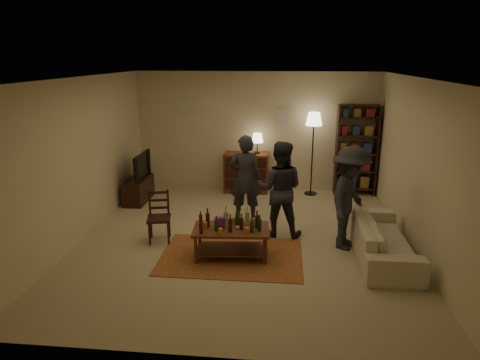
# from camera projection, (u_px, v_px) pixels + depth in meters

# --- Properties ---
(floor) EXTENTS (6.00, 6.00, 0.00)m
(floor) POSITION_uv_depth(u_px,v_px,m) (244.00, 239.00, 7.32)
(floor) COLOR #C6B793
(floor) RESTS_ON ground
(room_shell) EXTENTS (6.00, 6.00, 6.00)m
(room_shell) POSITION_uv_depth(u_px,v_px,m) (228.00, 111.00, 9.73)
(room_shell) COLOR beige
(room_shell) RESTS_ON ground
(rug) EXTENTS (2.20, 1.50, 0.01)m
(rug) POSITION_uv_depth(u_px,v_px,m) (231.00, 256.00, 6.70)
(rug) COLOR maroon
(rug) RESTS_ON ground
(coffee_table) EXTENTS (1.21, 0.72, 0.82)m
(coffee_table) POSITION_uv_depth(u_px,v_px,m) (231.00, 232.00, 6.59)
(coffee_table) COLOR #612C1B
(coffee_table) RESTS_ON ground
(dining_chair) EXTENTS (0.45, 0.45, 0.88)m
(dining_chair) POSITION_uv_depth(u_px,v_px,m) (159.00, 215.00, 7.19)
(dining_chair) COLOR black
(dining_chair) RESTS_ON ground
(tv_stand) EXTENTS (0.40, 1.00, 1.06)m
(tv_stand) POSITION_uv_depth(u_px,v_px,m) (138.00, 184.00, 9.17)
(tv_stand) COLOR black
(tv_stand) RESTS_ON ground
(dresser) EXTENTS (1.00, 0.50, 1.36)m
(dresser) POSITION_uv_depth(u_px,v_px,m) (246.00, 171.00, 9.80)
(dresser) COLOR brown
(dresser) RESTS_ON ground
(bookshelf) EXTENTS (0.90, 0.34, 2.02)m
(bookshelf) POSITION_uv_depth(u_px,v_px,m) (356.00, 149.00, 9.47)
(bookshelf) COLOR black
(bookshelf) RESTS_ON ground
(floor_lamp) EXTENTS (0.36, 0.36, 1.85)m
(floor_lamp) POSITION_uv_depth(u_px,v_px,m) (314.00, 125.00, 9.29)
(floor_lamp) COLOR black
(floor_lamp) RESTS_ON ground
(sofa) EXTENTS (0.81, 2.08, 0.61)m
(sofa) POSITION_uv_depth(u_px,v_px,m) (382.00, 238.00, 6.64)
(sofa) COLOR beige
(sofa) RESTS_ON ground
(person_left) EXTENTS (0.63, 0.44, 1.65)m
(person_left) POSITION_uv_depth(u_px,v_px,m) (245.00, 178.00, 7.98)
(person_left) COLOR #25262D
(person_left) RESTS_ON ground
(person_right) EXTENTS (0.87, 0.71, 1.67)m
(person_right) POSITION_uv_depth(u_px,v_px,m) (280.00, 189.00, 7.31)
(person_right) COLOR #292831
(person_right) RESTS_ON ground
(person_by_sofa) EXTENTS (1.02, 1.25, 1.69)m
(person_by_sofa) POSITION_uv_depth(u_px,v_px,m) (349.00, 198.00, 6.81)
(person_by_sofa) COLOR #282830
(person_by_sofa) RESTS_ON ground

